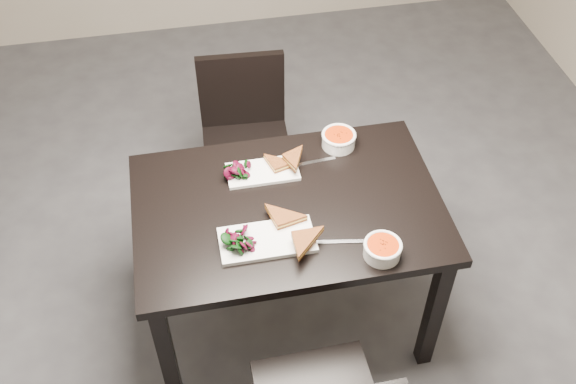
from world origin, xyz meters
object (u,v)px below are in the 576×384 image
object	(u,v)px
soup_bowl_near	(383,249)
soup_bowl_far	(339,139)
chair_far	(245,130)
plate_near	(267,240)
plate_far	(263,172)
table	(288,221)

from	to	relation	value
soup_bowl_near	soup_bowl_far	bearing A→B (deg)	90.96
chair_far	soup_bowl_near	size ratio (longest dim) A/B	6.06
plate_near	soup_bowl_far	bearing A→B (deg)	50.31
chair_far	plate_far	bearing A→B (deg)	-86.96
table	plate_far	world-z (taller)	plate_far
plate_far	soup_bowl_far	world-z (taller)	soup_bowl_far
table	plate_far	bearing A→B (deg)	109.38
table	soup_bowl_near	xyz separation A→B (m)	(0.29, -0.31, 0.13)
soup_bowl_far	plate_near	bearing A→B (deg)	-129.69
soup_bowl_far	table	bearing A→B (deg)	-132.83
table	plate_far	xyz separation A→B (m)	(-0.07, 0.19, 0.11)
plate_near	soup_bowl_near	world-z (taller)	soup_bowl_near
soup_bowl_near	plate_far	bearing A→B (deg)	125.09
soup_bowl_far	soup_bowl_near	bearing A→B (deg)	-89.04
soup_bowl_near	soup_bowl_far	world-z (taller)	soup_bowl_far
plate_near	soup_bowl_far	world-z (taller)	soup_bowl_far
chair_far	soup_bowl_far	bearing A→B (deg)	-51.42
soup_bowl_near	chair_far	bearing A→B (deg)	107.87
plate_near	soup_bowl_far	size ratio (longest dim) A/B	2.41
chair_far	soup_bowl_near	world-z (taller)	chair_far
chair_far	soup_bowl_far	world-z (taller)	chair_far
chair_far	soup_bowl_near	xyz separation A→B (m)	(0.35, -1.09, 0.30)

